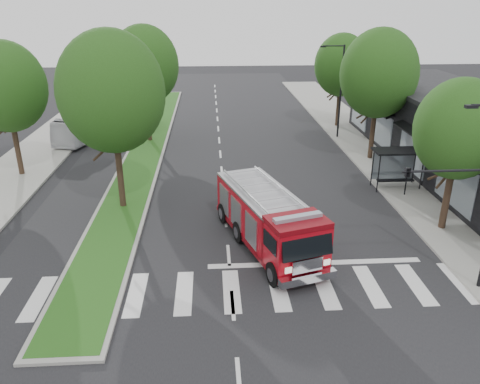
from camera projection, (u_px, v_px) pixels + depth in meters
name	position (u px, v px, depth m)	size (l,w,h in m)	color
ground	(229.00, 255.00, 22.56)	(140.00, 140.00, 0.00)	black
sidewalk_right	(402.00, 176.00, 32.49)	(5.00, 80.00, 0.15)	gray
sidewalk_left	(4.00, 185.00, 30.90)	(5.00, 80.00, 0.15)	gray
median	(147.00, 147.00, 38.78)	(3.00, 50.00, 0.15)	gray
storefront_row	(471.00, 141.00, 31.84)	(8.00, 30.00, 5.00)	black
bus_shelter	(397.00, 158.00, 29.96)	(3.20, 1.60, 2.61)	black
tree_right_near	(459.00, 130.00, 22.99)	(4.40, 4.40, 8.05)	black
tree_right_mid	(379.00, 74.00, 33.69)	(5.60, 5.60, 9.72)	black
tree_right_far	(342.00, 65.00, 43.16)	(5.00, 5.00, 8.73)	black
tree_median_near	(112.00, 92.00, 25.15)	(5.80, 5.80, 10.16)	black
tree_median_far	(144.00, 65.00, 38.19)	(5.60, 5.60, 9.72)	black
tree_left_mid	(6.00, 87.00, 30.46)	(5.20, 5.20, 9.16)	black
streetlight_right_near	(479.00, 188.00, 18.12)	(4.08, 0.22, 8.00)	black
streetlight_right_far	(339.00, 88.00, 39.92)	(2.11, 0.20, 8.00)	black
fire_engine	(268.00, 220.00, 22.92)	(4.99, 9.02, 3.00)	#67050C
city_bus	(91.00, 123.00, 41.46)	(2.17, 9.26, 2.58)	silver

